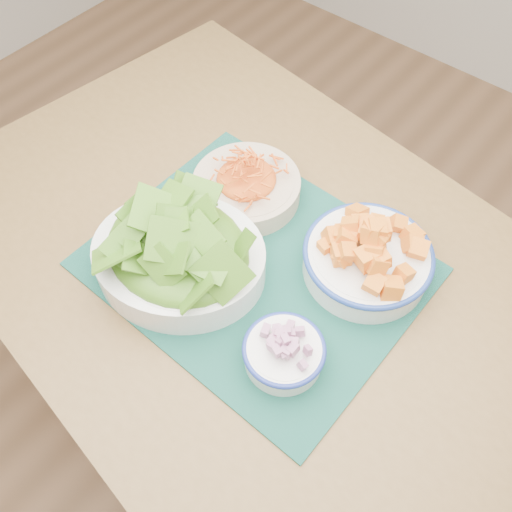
{
  "coord_description": "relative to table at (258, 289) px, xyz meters",
  "views": [
    {
      "loc": [
        0.51,
        -0.19,
        1.57
      ],
      "look_at": [
        0.16,
        0.24,
        0.78
      ],
      "focal_mm": 40.0,
      "sensor_mm": 36.0,
      "label": 1
    }
  ],
  "objects": [
    {
      "name": "ground",
      "position": [
        -0.15,
        -0.25,
        -0.65
      ],
      "size": [
        4.0,
        4.0,
        0.0
      ],
      "primitive_type": "plane",
      "color": "#9D714C",
      "rests_on": "ground"
    },
    {
      "name": "table",
      "position": [
        0.0,
        0.0,
        0.0
      ],
      "size": [
        1.33,
        0.98,
        0.75
      ],
      "rotation": [
        0.0,
        0.0,
        -0.14
      ],
      "color": "brown",
      "rests_on": "ground"
    },
    {
      "name": "placemat",
      "position": [
        0.01,
        -0.01,
        0.1
      ],
      "size": [
        0.54,
        0.44,
        0.0
      ],
      "primitive_type": "cube",
      "rotation": [
        0.0,
        0.0,
        -0.01
      ],
      "color": "#0A3029",
      "rests_on": "table"
    },
    {
      "name": "carrot_bowl",
      "position": [
        -0.11,
        0.1,
        0.14
      ],
      "size": [
        0.22,
        0.22,
        0.08
      ],
      "rotation": [
        0.0,
        0.0,
        -0.11
      ],
      "color": "#C2AB90",
      "rests_on": "placemat"
    },
    {
      "name": "squash_bowl",
      "position": [
        0.16,
        0.1,
        0.15
      ],
      "size": [
        0.27,
        0.27,
        0.11
      ],
      "rotation": [
        0.0,
        0.0,
        0.34
      ],
      "color": "silver",
      "rests_on": "placemat"
    },
    {
      "name": "lettuce_bowl",
      "position": [
        -0.09,
        -0.1,
        0.16
      ],
      "size": [
        0.37,
        0.35,
        0.13
      ],
      "rotation": [
        0.0,
        0.0,
        0.43
      ],
      "color": "white",
      "rests_on": "placemat"
    },
    {
      "name": "onion_bowl",
      "position": [
        0.15,
        -0.12,
        0.13
      ],
      "size": [
        0.16,
        0.16,
        0.07
      ],
      "rotation": [
        0.0,
        0.0,
        0.42
      ],
      "color": "white",
      "rests_on": "placemat"
    }
  ]
}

